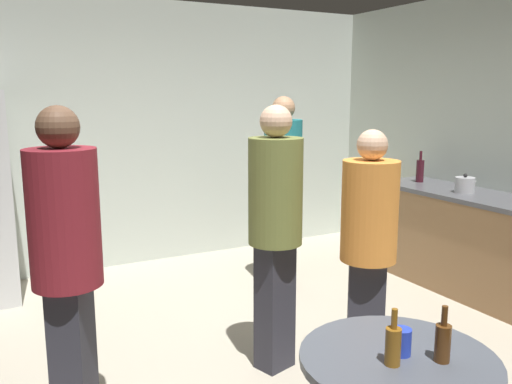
{
  "coord_description": "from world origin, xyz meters",
  "views": [
    {
      "loc": [
        -1.6,
        -2.82,
        1.78
      ],
      "look_at": [
        0.23,
        0.62,
        1.05
      ],
      "focal_mm": 37.63,
      "sensor_mm": 36.0,
      "label": 1
    }
  ],
  "objects_px": {
    "kettle": "(465,185)",
    "beer_bottle_brown": "(443,341)",
    "wine_bottle_on_counter": "(420,170)",
    "foreground_table": "(397,380)",
    "beer_bottle_amber": "(393,345)",
    "plastic_cup_blue": "(401,342)",
    "person_in_orange_shirt": "(369,238)",
    "person_in_maroon_shirt": "(66,253)",
    "person_in_olive_shirt": "(275,219)",
    "person_in_teal_shirt": "(283,178)"
  },
  "relations": [
    {
      "from": "foreground_table",
      "to": "person_in_orange_shirt",
      "type": "height_order",
      "value": "person_in_orange_shirt"
    },
    {
      "from": "kettle",
      "to": "plastic_cup_blue",
      "type": "xyz_separation_m",
      "value": [
        -2.37,
        -1.77,
        -0.18
      ]
    },
    {
      "from": "foreground_table",
      "to": "beer_bottle_amber",
      "type": "relative_size",
      "value": 3.48
    },
    {
      "from": "person_in_teal_shirt",
      "to": "kettle",
      "type": "bearing_deg",
      "value": 96.32
    },
    {
      "from": "plastic_cup_blue",
      "to": "person_in_olive_shirt",
      "type": "bearing_deg",
      "value": 82.38
    },
    {
      "from": "beer_bottle_amber",
      "to": "person_in_maroon_shirt",
      "type": "bearing_deg",
      "value": 130.42
    },
    {
      "from": "person_in_maroon_shirt",
      "to": "person_in_teal_shirt",
      "type": "xyz_separation_m",
      "value": [
        2.08,
        1.44,
        0.02
      ]
    },
    {
      "from": "plastic_cup_blue",
      "to": "person_in_maroon_shirt",
      "type": "bearing_deg",
      "value": 133.95
    },
    {
      "from": "beer_bottle_amber",
      "to": "plastic_cup_blue",
      "type": "xyz_separation_m",
      "value": [
        0.09,
        0.05,
        -0.03
      ]
    },
    {
      "from": "foreground_table",
      "to": "person_in_olive_shirt",
      "type": "xyz_separation_m",
      "value": [
        0.2,
        1.34,
        0.37
      ]
    },
    {
      "from": "beer_bottle_amber",
      "to": "person_in_maroon_shirt",
      "type": "height_order",
      "value": "person_in_maroon_shirt"
    },
    {
      "from": "foreground_table",
      "to": "person_in_orange_shirt",
      "type": "xyz_separation_m",
      "value": [
        0.63,
        0.96,
        0.28
      ]
    },
    {
      "from": "beer_bottle_brown",
      "to": "kettle",
      "type": "bearing_deg",
      "value": 39.73
    },
    {
      "from": "beer_bottle_amber",
      "to": "person_in_orange_shirt",
      "type": "distance_m",
      "value": 1.22
    },
    {
      "from": "foreground_table",
      "to": "beer_bottle_brown",
      "type": "distance_m",
      "value": 0.25
    },
    {
      "from": "foreground_table",
      "to": "beer_bottle_amber",
      "type": "distance_m",
      "value": 0.21
    },
    {
      "from": "person_in_olive_shirt",
      "to": "person_in_maroon_shirt",
      "type": "relative_size",
      "value": 0.99
    },
    {
      "from": "wine_bottle_on_counter",
      "to": "beer_bottle_brown",
      "type": "height_order",
      "value": "wine_bottle_on_counter"
    },
    {
      "from": "wine_bottle_on_counter",
      "to": "foreground_table",
      "type": "xyz_separation_m",
      "value": [
        -2.47,
        -2.4,
        -0.39
      ]
    },
    {
      "from": "beer_bottle_amber",
      "to": "person_in_orange_shirt",
      "type": "bearing_deg",
      "value": 54.95
    },
    {
      "from": "kettle",
      "to": "beer_bottle_amber",
      "type": "bearing_deg",
      "value": -143.58
    },
    {
      "from": "person_in_teal_shirt",
      "to": "person_in_orange_shirt",
      "type": "xyz_separation_m",
      "value": [
        -0.37,
        -1.64,
        -0.11
      ]
    },
    {
      "from": "beer_bottle_brown",
      "to": "person_in_olive_shirt",
      "type": "height_order",
      "value": "person_in_olive_shirt"
    },
    {
      "from": "beer_bottle_brown",
      "to": "person_in_orange_shirt",
      "type": "height_order",
      "value": "person_in_orange_shirt"
    },
    {
      "from": "kettle",
      "to": "beer_bottle_amber",
      "type": "distance_m",
      "value": 3.06
    },
    {
      "from": "beer_bottle_brown",
      "to": "beer_bottle_amber",
      "type": "bearing_deg",
      "value": 159.89
    },
    {
      "from": "kettle",
      "to": "foreground_table",
      "type": "xyz_separation_m",
      "value": [
        -2.39,
        -1.77,
        -0.34
      ]
    },
    {
      "from": "beer_bottle_brown",
      "to": "person_in_maroon_shirt",
      "type": "relative_size",
      "value": 0.13
    },
    {
      "from": "foreground_table",
      "to": "person_in_orange_shirt",
      "type": "distance_m",
      "value": 1.18
    },
    {
      "from": "person_in_maroon_shirt",
      "to": "person_in_orange_shirt",
      "type": "bearing_deg",
      "value": 23.72
    },
    {
      "from": "beer_bottle_brown",
      "to": "foreground_table",
      "type": "bearing_deg",
      "value": 137.87
    },
    {
      "from": "beer_bottle_amber",
      "to": "person_in_orange_shirt",
      "type": "relative_size",
      "value": 0.15
    },
    {
      "from": "kettle",
      "to": "beer_bottle_brown",
      "type": "relative_size",
      "value": 1.06
    },
    {
      "from": "beer_bottle_amber",
      "to": "person_in_teal_shirt",
      "type": "height_order",
      "value": "person_in_teal_shirt"
    },
    {
      "from": "beer_bottle_amber",
      "to": "plastic_cup_blue",
      "type": "bearing_deg",
      "value": 28.48
    },
    {
      "from": "person_in_maroon_shirt",
      "to": "person_in_olive_shirt",
      "type": "bearing_deg",
      "value": 38.4
    },
    {
      "from": "kettle",
      "to": "wine_bottle_on_counter",
      "type": "distance_m",
      "value": 0.63
    },
    {
      "from": "foreground_table",
      "to": "kettle",
      "type": "bearing_deg",
      "value": 36.61
    },
    {
      "from": "person_in_teal_shirt",
      "to": "person_in_orange_shirt",
      "type": "height_order",
      "value": "person_in_teal_shirt"
    },
    {
      "from": "beer_bottle_amber",
      "to": "person_in_olive_shirt",
      "type": "height_order",
      "value": "person_in_olive_shirt"
    },
    {
      "from": "wine_bottle_on_counter",
      "to": "beer_bottle_amber",
      "type": "bearing_deg",
      "value": -136.11
    },
    {
      "from": "beer_bottle_amber",
      "to": "person_in_maroon_shirt",
      "type": "relative_size",
      "value": 0.13
    },
    {
      "from": "foreground_table",
      "to": "beer_bottle_brown",
      "type": "bearing_deg",
      "value": -42.13
    },
    {
      "from": "foreground_table",
      "to": "person_in_orange_shirt",
      "type": "relative_size",
      "value": 0.51
    },
    {
      "from": "kettle",
      "to": "foreground_table",
      "type": "height_order",
      "value": "kettle"
    },
    {
      "from": "beer_bottle_brown",
      "to": "person_in_maroon_shirt",
      "type": "bearing_deg",
      "value": 133.72
    },
    {
      "from": "beer_bottle_amber",
      "to": "person_in_maroon_shirt",
      "type": "xyz_separation_m",
      "value": [
        -1.01,
        1.19,
        0.19
      ]
    },
    {
      "from": "person_in_orange_shirt",
      "to": "wine_bottle_on_counter",
      "type": "bearing_deg",
      "value": 164.37
    },
    {
      "from": "beer_bottle_amber",
      "to": "person_in_maroon_shirt",
      "type": "distance_m",
      "value": 1.58
    },
    {
      "from": "foreground_table",
      "to": "beer_bottle_amber",
      "type": "xyz_separation_m",
      "value": [
        -0.07,
        -0.04,
        0.19
      ]
    }
  ]
}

